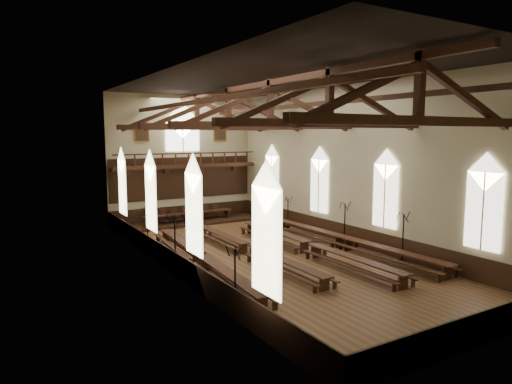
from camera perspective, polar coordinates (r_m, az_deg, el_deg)
ground at (r=26.32m, az=1.74°, el=-8.02°), size 26.00×26.00×0.00m
room_walls at (r=25.40m, az=1.79°, el=6.19°), size 26.00×26.00×26.00m
wainscot_band at (r=26.17m, az=1.74°, el=-6.75°), size 12.00×26.00×1.20m
side_windows at (r=25.59m, az=1.77°, el=0.09°), size 11.85×19.80×4.50m
end_window at (r=36.92m, az=-9.16°, el=7.60°), size 2.80×0.12×3.80m
minstrels_gallery at (r=36.82m, az=-8.92°, el=2.43°), size 11.80×1.24×3.70m
portraits at (r=36.92m, az=-9.15°, el=7.41°), size 7.75×0.09×1.45m
roof_trusses at (r=25.43m, az=1.81°, el=10.15°), size 11.70×25.70×2.80m
refectory_row_a at (r=24.16m, az=-6.70°, el=-8.15°), size 1.99×14.25×0.72m
refectory_row_b at (r=25.98m, az=-0.70°, el=-7.09°), size 1.37×13.70×0.68m
refectory_row_c at (r=26.60m, az=6.83°, el=-6.70°), size 1.52×14.29×0.74m
refectory_row_d at (r=28.26m, az=10.97°, el=-5.88°), size 1.81×14.79×0.79m
dais at (r=36.09m, az=-8.38°, el=-3.76°), size 11.40×2.86×0.19m
high_table at (r=35.97m, az=-8.40°, el=-2.71°), size 7.24×1.04×0.68m
high_chairs at (r=36.63m, az=-8.83°, el=-2.58°), size 5.89×0.49×1.01m
candelabrum_left_near at (r=18.32m, az=-2.63°, el=-12.26°), size 0.80×0.76×2.64m
candelabrum_left_mid at (r=23.98m, az=-10.06°, el=-7.47°), size 0.88×0.82×2.89m
candelabrum_left_far at (r=28.18m, az=-13.37°, el=-5.51°), size 0.79×0.77×2.63m
candelabrum_right_near at (r=26.17m, az=17.85°, el=-6.55°), size 0.75×0.85×2.77m
candelabrum_right_mid at (r=29.36m, az=11.00°, el=-4.88°), size 0.75×0.84×2.73m
candelabrum_right_far at (r=34.19m, az=4.00°, el=-3.26°), size 0.70×0.68×2.34m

